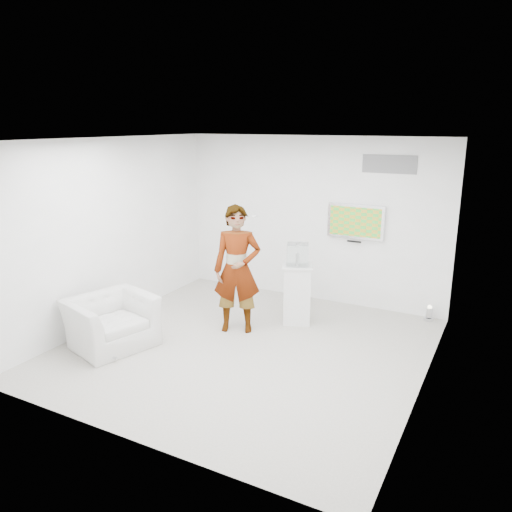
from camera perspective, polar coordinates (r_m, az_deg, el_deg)
name	(u,v)px	position (r m, az deg, el deg)	size (l,w,h in m)	color
room	(245,249)	(6.98, -1.25, 0.77)	(5.01, 5.01, 3.00)	#B9B2A9
tv	(356,221)	(8.87, 11.35, 3.89)	(1.00, 0.08, 0.60)	silver
logo_decal	(389,164)	(8.64, 14.99, 10.10)	(0.90, 0.02, 0.30)	slate
person	(237,269)	(7.76, -2.16, -1.55)	(0.73, 0.48, 2.01)	silver
armchair	(111,322)	(7.72, -16.23, -7.23)	(1.15, 1.00, 0.75)	silver
pedestal	(297,294)	(8.25, 4.69, -4.30)	(0.48, 0.48, 0.99)	silver
floor_uplight	(429,313)	(8.88, 19.18, -6.21)	(0.16, 0.16, 0.26)	silver
vitrine	(298,255)	(8.06, 4.79, 0.17)	(0.34, 0.34, 0.34)	silver
console	(298,259)	(8.07, 4.78, -0.32)	(0.05, 0.15, 0.20)	silver
wii_remote	(254,217)	(7.69, -0.25, 4.49)	(0.03, 0.13, 0.03)	silver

